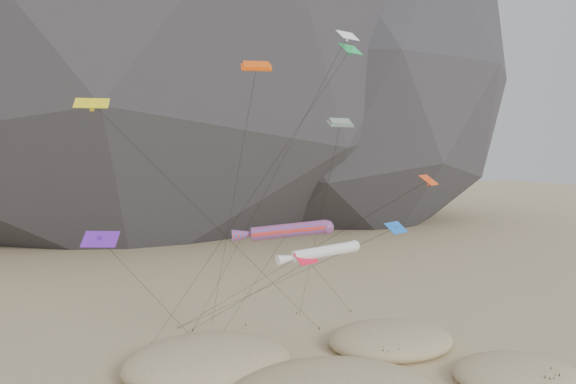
{
  "coord_description": "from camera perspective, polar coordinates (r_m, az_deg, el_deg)",
  "views": [
    {
      "loc": [
        -14.37,
        -29.72,
        18.11
      ],
      "look_at": [
        2.43,
        12.0,
        14.91
      ],
      "focal_mm": 35.0,
      "sensor_mm": 36.0,
      "label": 1
    }
  ],
  "objects": [
    {
      "name": "rainbow_tube_kite",
      "position": [
        46.09,
        -0.27,
        -3.97
      ],
      "size": [
        8.05,
        13.59,
        12.6
      ],
      "color": "#FF2F1A",
      "rests_on": "ground"
    },
    {
      "name": "orange_parafoil",
      "position": [
        45.46,
        -3.32,
        12.17
      ],
      "size": [
        2.56,
        15.37,
        25.33
      ],
      "color": "#E84E0C",
      "rests_on": "ground"
    },
    {
      "name": "kite_stakes",
      "position": [
        59.31,
        -4.29,
        -13.57
      ],
      "size": [
        22.67,
        7.61,
        0.3
      ],
      "color": "#3F2D1E",
      "rests_on": "ground"
    },
    {
      "name": "multi_parafoil",
      "position": [
        49.41,
        5.28,
        6.68
      ],
      "size": [
        2.68,
        13.16,
        21.09
      ],
      "color": "#DE4717",
      "rests_on": "ground"
    },
    {
      "name": "delta_kites",
      "position": [
        42.78,
        -0.24,
        3.13
      ],
      "size": [
        29.24,
        22.65,
        28.17
      ],
      "color": "red",
      "rests_on": "ground"
    },
    {
      "name": "white_tube_kite",
      "position": [
        41.18,
        3.39,
        -6.12
      ],
      "size": [
        11.23,
        17.04,
        11.51
      ],
      "color": "silver",
      "rests_on": "ground"
    }
  ]
}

